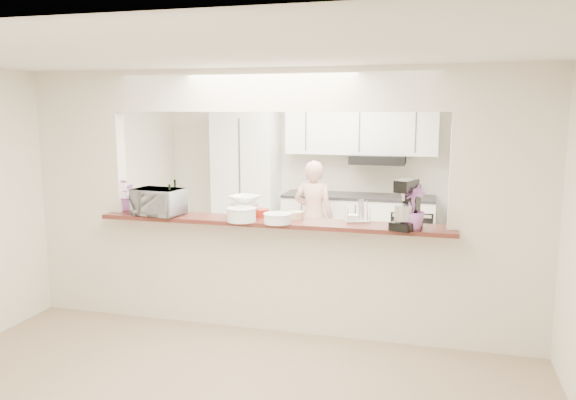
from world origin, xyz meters
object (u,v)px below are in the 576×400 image
(refrigerator, at_px, (479,207))
(stand_mixer, at_px, (407,207))
(toaster_oven, at_px, (158,202))
(person, at_px, (314,216))

(refrigerator, bearing_deg, stand_mixer, -105.91)
(toaster_oven, distance_m, person, 2.49)
(toaster_oven, height_order, person, person)
(refrigerator, bearing_deg, person, -164.80)
(stand_mixer, xyz_separation_m, person, (-1.31, 2.21, -0.56))
(stand_mixer, distance_m, person, 2.63)
(toaster_oven, height_order, stand_mixer, stand_mixer)
(refrigerator, relative_size, person, 1.17)
(toaster_oven, bearing_deg, stand_mixer, 6.75)
(refrigerator, xyz_separation_m, stand_mixer, (-0.79, -2.79, 0.44))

